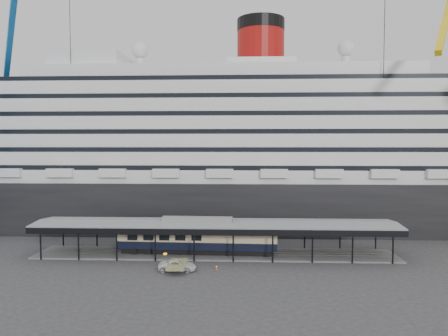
{
  "coord_description": "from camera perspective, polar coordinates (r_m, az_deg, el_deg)",
  "views": [
    {
      "loc": [
        4.33,
        -62.45,
        17.18
      ],
      "look_at": [
        1.22,
        8.0,
        13.48
      ],
      "focal_mm": 35.0,
      "sensor_mm": 36.0,
      "label": 1
    }
  ],
  "objects": [
    {
      "name": "port_truck",
      "position": [
        61.4,
        -6.11,
        -12.57
      ],
      "size": [
        5.2,
        2.46,
        1.43
      ],
      "primitive_type": "imported",
      "rotation": [
        0.0,
        0.0,
        1.59
      ],
      "color": "white",
      "rests_on": "ground"
    },
    {
      "name": "traffic_cone_mid",
      "position": [
        63.54,
        -5.53,
        -12.33
      ],
      "size": [
        0.51,
        0.51,
        0.8
      ],
      "rotation": [
        0.0,
        0.0,
        0.27
      ],
      "color": "#F25B0D",
      "rests_on": "ground"
    },
    {
      "name": "traffic_cone_left",
      "position": [
        62.57,
        -5.15,
        -12.59
      ],
      "size": [
        0.48,
        0.48,
        0.75
      ],
      "rotation": [
        0.0,
        0.0,
        0.29
      ],
      "color": "red",
      "rests_on": "ground"
    },
    {
      "name": "ground",
      "position": [
        64.91,
        -1.42,
        -12.35
      ],
      "size": [
        200.0,
        200.0,
        0.0
      ],
      "primitive_type": "plane",
      "color": "#323235",
      "rests_on": "ground"
    },
    {
      "name": "cruise_ship",
      "position": [
        94.55,
        -0.07,
        3.71
      ],
      "size": [
        130.0,
        30.0,
        43.9
      ],
      "color": "black",
      "rests_on": "ground"
    },
    {
      "name": "platform_canopy",
      "position": [
        69.19,
        -1.13,
        -9.37
      ],
      "size": [
        56.0,
        9.18,
        5.3
      ],
      "color": "slate",
      "rests_on": "ground"
    },
    {
      "name": "pullman_carriage",
      "position": [
        69.31,
        -3.48,
        -8.87
      ],
      "size": [
        24.89,
        4.18,
        24.33
      ],
      "rotation": [
        0.0,
        0.0,
        -0.04
      ],
      "color": "black",
      "rests_on": "ground"
    },
    {
      "name": "traffic_cone_right",
      "position": [
        61.67,
        -0.99,
        -12.84
      ],
      "size": [
        0.42,
        0.42,
        0.71
      ],
      "rotation": [
        0.0,
        0.0,
        -0.18
      ],
      "color": "#F44A0D",
      "rests_on": "ground"
    }
  ]
}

